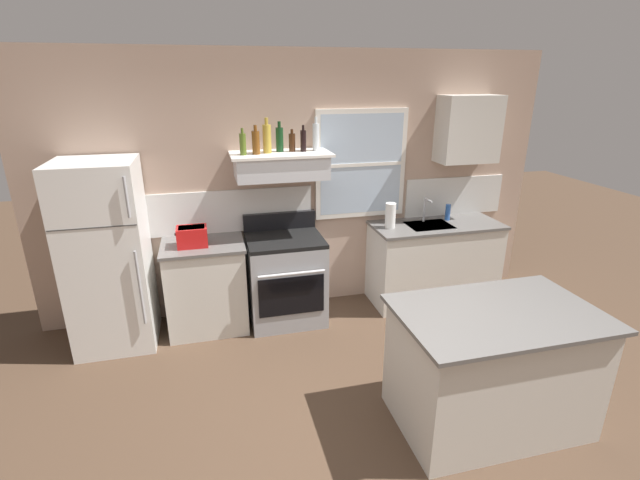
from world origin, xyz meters
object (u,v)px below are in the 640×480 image
bottle_olive_oil_square (243,144)px  bottle_amber_wine (256,142)px  toaster (192,236)px  kitchen_island (491,367)px  stove_range (286,278)px  dish_soap_bottle (448,212)px  refrigerator (107,257)px  paper_towel_roll (390,216)px  bottle_dark_green_wine (280,139)px  bottle_brown_stout (292,142)px  bottle_balsamic_dark (303,140)px  bottle_clear_tall (316,137)px  bottle_champagne_gold_foil (267,138)px

bottle_olive_oil_square → bottle_amber_wine: 0.12m
toaster → kitchen_island: (2.06, -1.85, -0.55)m
bottle_amber_wine → kitchen_island: size_ratio=0.19×
stove_range → dish_soap_bottle: 1.96m
refrigerator → toaster: 0.77m
paper_towel_roll → dish_soap_bottle: paper_towel_roll is taller
bottle_dark_green_wine → bottle_brown_stout: size_ratio=1.34×
bottle_balsamic_dark → bottle_clear_tall: bearing=9.4°
toaster → dish_soap_bottle: toaster is taller
bottle_dark_green_wine → bottle_clear_tall: bottle_clear_tall is taller
bottle_champagne_gold_foil → kitchen_island: size_ratio=0.23×
bottle_dark_green_wine → bottle_olive_oil_square: bearing=-162.8°
bottle_champagne_gold_foil → bottle_balsamic_dark: size_ratio=1.30×
bottle_olive_oil_square → bottle_amber_wine: bottle_amber_wine is taller
refrigerator → bottle_dark_green_wine: bearing=6.0°
toaster → bottle_dark_green_wine: 1.25m
bottle_clear_tall → bottle_balsamic_dark: bearing=-170.6°
bottle_champagne_gold_foil → kitchen_island: 2.75m
stove_range → bottle_clear_tall: (0.36, 0.13, 1.42)m
bottle_dark_green_wine → paper_towel_roll: (1.14, -0.11, -0.82)m
refrigerator → bottle_balsamic_dark: (1.88, 0.13, 0.97)m
paper_towel_roll → kitchen_island: (0.03, -1.90, -0.59)m
toaster → dish_soap_bottle: size_ratio=1.65×
stove_range → bottle_champagne_gold_foil: 1.43m
bottle_amber_wine → bottle_balsamic_dark: bearing=7.1°
bottle_champagne_gold_foil → kitchen_island: bottle_champagne_gold_foil is taller
stove_range → bottle_brown_stout: (0.12, 0.13, 1.37)m
toaster → bottle_brown_stout: 1.31m
bottle_dark_green_wine → bottle_balsamic_dark: 0.23m
bottle_amber_wine → bottle_champagne_gold_foil: (0.11, 0.05, 0.03)m
bottle_olive_oil_square → kitchen_island: bottle_olive_oil_square is taller
stove_range → paper_towel_roll: size_ratio=4.04×
bottle_amber_wine → bottle_clear_tall: bottle_clear_tall is taller
bottle_amber_wine → bottle_dark_green_wine: 0.26m
refrigerator → bottle_olive_oil_square: size_ratio=7.19×
bottle_amber_wine → bottle_brown_stout: bearing=12.9°
bottle_champagne_gold_foil → toaster: bearing=-171.1°
refrigerator → bottle_dark_green_wine: 1.93m
toaster → bottle_olive_oil_square: bearing=6.1°
kitchen_island → bottle_dark_green_wine: bearing=120.1°
bottle_champagne_gold_foil → paper_towel_roll: (1.27, -0.06, -0.84)m
bottle_olive_oil_square → bottle_amber_wine: (0.12, 0.01, 0.01)m
bottle_amber_wine → paper_towel_roll: bearing=-0.5°
stove_range → bottle_olive_oil_square: (-0.36, 0.04, 1.38)m
toaster → dish_soap_bottle: 2.77m
bottle_clear_tall → kitchen_island: 2.58m
toaster → kitchen_island: 2.82m
kitchen_island → dish_soap_bottle: bearing=70.6°
paper_towel_roll → stove_range: bearing=-178.1°
bottle_brown_stout → dish_soap_bottle: bearing=0.2°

